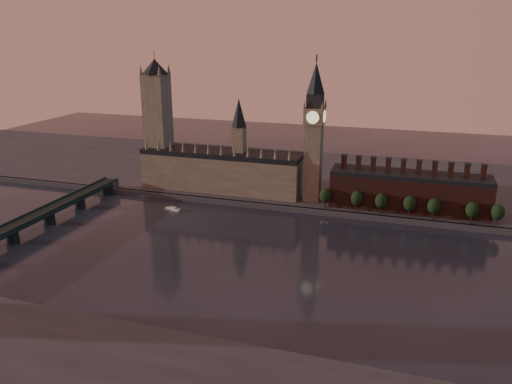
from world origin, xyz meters
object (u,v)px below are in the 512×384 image
big_ben (314,131)px  westminster_bridge (28,223)px  victoria_tower (158,118)px  river_boat (173,209)px

big_ben → westminster_bridge: (-165.00, -112.70, -49.39)m
big_ben → victoria_tower: bearing=177.8°
victoria_tower → westminster_bridge: (-35.00, -117.70, -51.65)m
river_boat → westminster_bridge: bearing=-126.6°
westminster_bridge → river_boat: bearing=45.1°
victoria_tower → westminster_bridge: victoria_tower is taller
river_boat → victoria_tower: bearing=133.7°
victoria_tower → big_ben: (130.00, -5.00, -2.26)m
westminster_bridge → river_boat: (69.26, 69.40, -6.50)m
victoria_tower → river_boat: (34.26, -48.30, -58.15)m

